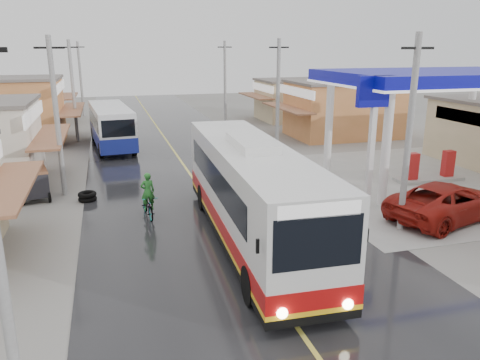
# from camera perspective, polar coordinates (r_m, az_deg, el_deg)

# --- Properties ---
(ground) EXTENTS (120.00, 120.00, 0.00)m
(ground) POSITION_cam_1_polar(r_m,az_deg,el_deg) (18.16, 0.16, -8.27)
(ground) COLOR slate
(ground) RESTS_ON ground
(road) EXTENTS (12.00, 90.00, 0.02)m
(road) POSITION_cam_1_polar(r_m,az_deg,el_deg) (32.13, -7.31, 2.43)
(road) COLOR black
(road) RESTS_ON ground
(centre_line) EXTENTS (0.15, 90.00, 0.01)m
(centre_line) POSITION_cam_1_polar(r_m,az_deg,el_deg) (32.12, -7.31, 2.45)
(centre_line) COLOR #D8CC4C
(centre_line) RESTS_ON road
(shopfronts_right) EXTENTS (11.00, 44.00, 4.80)m
(shopfronts_right) POSITION_cam_1_polar(r_m,az_deg,el_deg) (34.92, 18.66, 2.79)
(shopfronts_right) COLOR beige
(shopfronts_right) RESTS_ON ground
(utility_poles_left) EXTENTS (1.60, 50.00, 8.00)m
(utility_poles_left) POSITION_cam_1_polar(r_m,az_deg,el_deg) (32.85, -19.74, 1.90)
(utility_poles_left) COLOR gray
(utility_poles_left) RESTS_ON ground
(utility_poles_right) EXTENTS (1.60, 36.00, 8.00)m
(utility_poles_right) POSITION_cam_1_polar(r_m,az_deg,el_deg) (33.85, 4.49, 3.19)
(utility_poles_right) COLOR gray
(utility_poles_right) RESTS_ON ground
(coach_bus) EXTENTS (3.44, 13.34, 4.13)m
(coach_bus) POSITION_cam_1_polar(r_m,az_deg,el_deg) (18.16, 1.30, -1.56)
(coach_bus) COLOR silver
(coach_bus) RESTS_ON road
(second_bus) EXTENTS (3.36, 9.59, 3.12)m
(second_bus) POSITION_cam_1_polar(r_m,az_deg,el_deg) (37.00, -15.43, 6.42)
(second_bus) COLOR silver
(second_bus) RESTS_ON road
(jeepney) EXTENTS (6.55, 4.39, 1.67)m
(jeepney) POSITION_cam_1_polar(r_m,az_deg,el_deg) (22.71, 23.92, -2.41)
(jeepney) COLOR maroon
(jeepney) RESTS_ON ground
(cyclist) EXTENTS (0.91, 2.04, 2.12)m
(cyclist) POSITION_cam_1_polar(r_m,az_deg,el_deg) (21.47, -11.15, -2.70)
(cyclist) COLOR black
(cyclist) RESTS_ON ground
(tricycle_near) EXTENTS (1.73, 2.11, 1.57)m
(tricycle_near) POSITION_cam_1_polar(r_m,az_deg,el_deg) (25.60, -23.82, -0.28)
(tricycle_near) COLOR #26262D
(tricycle_near) RESTS_ON ground
(tyre_stack) EXTENTS (0.91, 0.91, 0.47)m
(tyre_stack) POSITION_cam_1_polar(r_m,az_deg,el_deg) (24.61, -18.11, -1.92)
(tyre_stack) COLOR black
(tyre_stack) RESTS_ON ground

